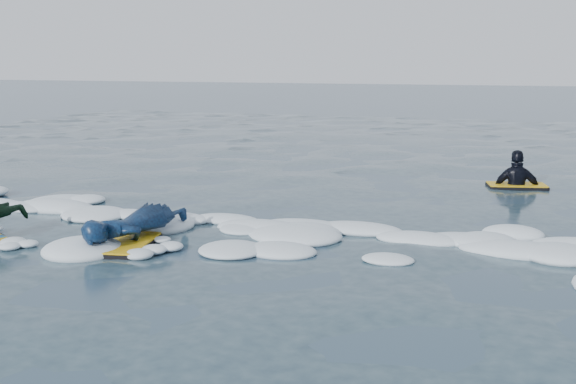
% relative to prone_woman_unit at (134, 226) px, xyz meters
% --- Properties ---
extents(ground, '(120.00, 120.00, 0.00)m').
position_rel_prone_woman_unit_xyz_m(ground, '(1.24, -0.18, -0.23)').
color(ground, '#1A2F40').
rests_on(ground, ground).
extents(foam_band, '(12.00, 3.10, 0.30)m').
position_rel_prone_woman_unit_xyz_m(foam_band, '(1.24, 0.85, -0.23)').
color(foam_band, white).
rests_on(foam_band, ground).
extents(prone_woman_unit, '(0.85, 1.76, 0.44)m').
position_rel_prone_woman_unit_xyz_m(prone_woman_unit, '(0.00, 0.00, 0.00)').
color(prone_woman_unit, black).
rests_on(prone_woman_unit, ground).
extents(waiting_rider_unit, '(1.13, 0.79, 1.54)m').
position_rel_prone_woman_unit_xyz_m(waiting_rider_unit, '(4.36, 5.75, -0.30)').
color(waiting_rider_unit, black).
rests_on(waiting_rider_unit, ground).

